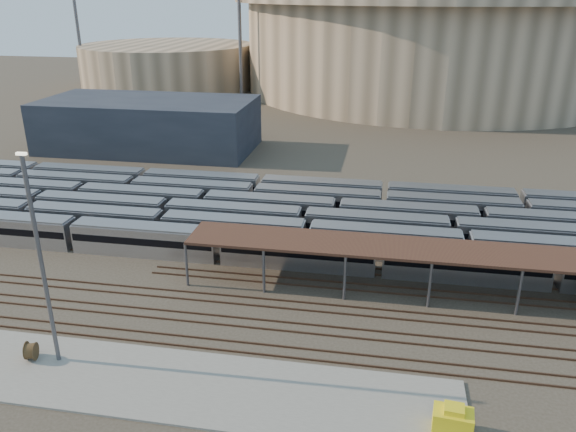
# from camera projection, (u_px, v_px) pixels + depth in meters

# --- Properties ---
(ground) EXTENTS (420.00, 420.00, 0.00)m
(ground) POSITION_uv_depth(u_px,v_px,m) (256.00, 297.00, 59.16)
(ground) COLOR #383026
(ground) RESTS_ON ground
(apron) EXTENTS (50.00, 9.00, 0.20)m
(apron) POSITION_uv_depth(u_px,v_px,m) (156.00, 382.00, 46.24)
(apron) COLOR gray
(apron) RESTS_ON ground
(subway_trains) EXTENTS (124.78, 23.90, 3.60)m
(subway_trains) POSITION_uv_depth(u_px,v_px,m) (280.00, 217.00, 75.54)
(subway_trains) COLOR silver
(subway_trains) RESTS_ON ground
(inspection_shed) EXTENTS (60.30, 6.00, 5.30)m
(inspection_shed) POSITION_uv_depth(u_px,v_px,m) (473.00, 255.00, 57.36)
(inspection_shed) COLOR #555559
(inspection_shed) RESTS_ON ground
(empty_tracks) EXTENTS (170.00, 9.62, 0.18)m
(empty_tracks) POSITION_uv_depth(u_px,v_px,m) (244.00, 322.00, 54.56)
(empty_tracks) COLOR #4C3323
(empty_tracks) RESTS_ON ground
(stadium) EXTENTS (124.00, 124.00, 32.50)m
(stadium) POSITION_uv_depth(u_px,v_px,m) (433.00, 37.00, 176.81)
(stadium) COLOR tan
(stadium) RESTS_ON ground
(secondary_arena) EXTENTS (56.00, 56.00, 14.00)m
(secondary_arena) POSITION_uv_depth(u_px,v_px,m) (168.00, 66.00, 185.09)
(secondary_arena) COLOR tan
(secondary_arena) RESTS_ON ground
(service_building) EXTENTS (42.00, 20.00, 10.00)m
(service_building) POSITION_uv_depth(u_px,v_px,m) (149.00, 124.00, 113.25)
(service_building) COLOR #1E232D
(service_building) RESTS_ON ground
(floodlight_0) EXTENTS (4.00, 1.00, 38.40)m
(floodlight_0) POSITION_uv_depth(u_px,v_px,m) (240.00, 27.00, 156.83)
(floodlight_0) COLOR #555559
(floodlight_0) RESTS_ON ground
(floodlight_1) EXTENTS (4.00, 1.00, 38.40)m
(floodlight_1) POSITION_uv_depth(u_px,v_px,m) (77.00, 23.00, 174.95)
(floodlight_1) COLOR #555559
(floodlight_1) RESTS_ON ground
(floodlight_3) EXTENTS (4.00, 1.00, 38.40)m
(floodlight_3) POSITION_uv_depth(u_px,v_px,m) (330.00, 19.00, 199.23)
(floodlight_3) COLOR #555559
(floodlight_3) RESTS_ON ground
(cable_reel_east) EXTENTS (1.27, 1.77, 1.59)m
(cable_reel_east) POSITION_uv_depth(u_px,v_px,m) (31.00, 351.00, 48.73)
(cable_reel_east) COLOR brown
(cable_reel_east) RESTS_ON apron
(yard_light_pole) EXTENTS (0.81, 0.36, 18.61)m
(yard_light_pole) POSITION_uv_depth(u_px,v_px,m) (41.00, 263.00, 45.42)
(yard_light_pole) COLOR #555559
(yard_light_pole) RESTS_ON apron
(yellow_equipment) EXTENTS (3.00, 2.04, 1.78)m
(yellow_equipment) POSITION_uv_depth(u_px,v_px,m) (453.00, 421.00, 40.61)
(yellow_equipment) COLOR yellow
(yellow_equipment) RESTS_ON apron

